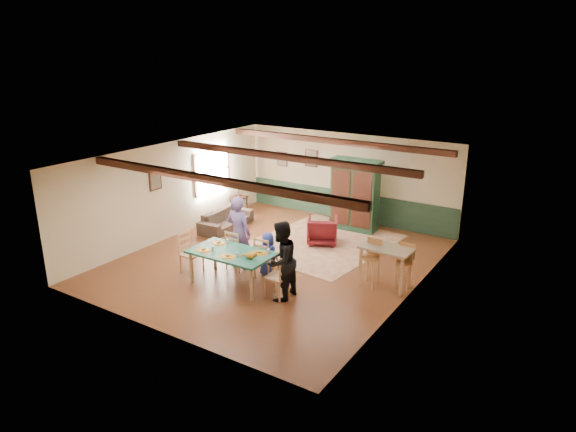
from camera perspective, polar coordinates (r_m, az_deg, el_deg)
The scene contains 35 objects.
floor at distance 13.05m, azimuth -1.38°, elevation -5.01°, with size 8.00×8.00×0.00m, color #592C19.
wall_back at distance 15.93m, azimuth 6.66°, elevation 4.31°, with size 7.00×0.02×2.70m, color beige.
wall_left at distance 14.75m, azimuth -12.79°, elevation 2.85°, with size 0.02×8.00×2.70m, color beige.
wall_right at distance 11.11m, azimuth 13.73°, elevation -2.30°, with size 0.02×8.00×2.70m, color beige.
ceiling at distance 12.24m, azimuth -1.48°, elevation 6.69°, with size 7.00×8.00×0.02m, color silver.
wainscot_back at distance 16.15m, azimuth 6.52°, elevation 1.19°, with size 6.95×0.03×0.90m, color #213D2C.
ceiling_beam_front at distance 10.48m, azimuth -8.55°, elevation 4.02°, with size 6.95×0.16×0.16m, color black.
ceiling_beam_mid at distance 12.58m, azimuth -0.45°, elevation 6.60°, with size 6.95×0.16×0.16m, color black.
ceiling_beam_back at distance 14.79m, azimuth 5.11°, elevation 8.28°, with size 6.95×0.16×0.16m, color black.
window_left at distance 15.88m, azimuth -8.43°, elevation 4.94°, with size 0.06×1.60×1.30m, color white, non-canonical shape.
picture_left_wall at distance 14.23m, azimuth -14.52°, elevation 3.83°, with size 0.04×0.42×0.52m, color gray, non-canonical shape.
picture_back_a at distance 16.39m, azimuth 2.58°, elevation 6.43°, with size 0.45×0.04×0.55m, color gray, non-canonical shape.
picture_back_b at distance 16.99m, azimuth -0.66°, elevation 6.35°, with size 0.38×0.04×0.48m, color gray, non-canonical shape.
dining_table at distance 11.73m, azimuth -6.25°, elevation -5.78°, with size 1.90×1.05×0.79m, color #1E6250, non-canonical shape.
dining_chair_far_left at distance 12.48m, azimuth -5.67°, elevation -3.72°, with size 0.44×0.46×1.00m, color tan, non-canonical shape.
dining_chair_far_right at distance 12.02m, azimuth -2.45°, elevation -4.53°, with size 0.44×0.46×1.00m, color tan, non-canonical shape.
dining_chair_end_left at distance 12.42m, azimuth -10.70°, elevation -4.07°, with size 0.44×0.46×1.00m, color tan, non-canonical shape.
dining_chair_end_right at distance 11.04m, azimuth -1.25°, elevation -6.66°, with size 0.44×0.46×1.00m, color tan, non-canonical shape.
person_man at distance 12.40m, azimuth -5.49°, elevation -1.85°, with size 0.66×0.44×1.82m, color slate.
person_woman at distance 10.84m, azimuth -0.80°, elevation -5.01°, with size 0.85×0.66×1.74m, color black.
person_child at distance 12.07m, azimuth -2.23°, elevation -4.27°, with size 0.52×0.34×1.06m, color #293DA5.
cat at distance 11.14m, azimuth -4.30°, elevation -4.32°, with size 0.38×0.15×0.19m, color orange, non-canonical shape.
place_setting_near_left at distance 11.72m, azimuth -9.36°, elevation -3.56°, with size 0.42×0.32×0.11m, color gold, non-canonical shape.
place_setting_near_center at distance 11.30m, azimuth -6.72°, elevation -4.27°, with size 0.42×0.32×0.11m, color gold, non-canonical shape.
place_setting_far_left at distance 12.09m, azimuth -7.73°, elevation -2.79°, with size 0.42×0.32×0.11m, color gold, non-canonical shape.
place_setting_far_right at distance 11.43m, azimuth -3.21°, elevation -3.91°, with size 0.42×0.32×0.11m, color gold, non-canonical shape.
area_rug at distance 14.26m, azimuth 3.79°, elevation -2.94°, with size 3.30×3.92×0.01m, color beige.
armoire at distance 15.07m, azimuth 7.44°, elevation 2.32°, with size 1.49×0.60×2.11m, color #163925.
armchair at distance 14.10m, azimuth 3.84°, elevation -1.61°, with size 0.80×0.82×0.75m, color #440D15.
sofa at distance 15.39m, azimuth -6.89°, elevation -0.35°, with size 1.90×0.74×0.55m, color #372A22.
end_table at distance 16.74m, azimuth -5.49°, elevation 1.24°, with size 0.46×0.46×0.56m, color black, non-canonical shape.
table_lamp at distance 16.59m, azimuth -5.55°, elevation 3.01°, with size 0.29×0.29×0.51m, color #CABD83, non-canonical shape.
counter_table at distance 11.73m, azimuth 10.78°, elevation -5.58°, with size 1.14×0.66×0.95m, color tan, non-canonical shape.
bar_stool_left at distance 11.69m, azimuth 9.13°, elevation -5.18°, with size 0.39×0.43×1.09m, color #C07F4A, non-canonical shape.
bar_stool_right at distance 11.70m, azimuth 12.77°, elevation -5.57°, with size 0.36×0.40×1.03m, color #C07F4A, non-canonical shape.
Camera 1 is at (6.73, -9.93, 5.14)m, focal length 32.00 mm.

